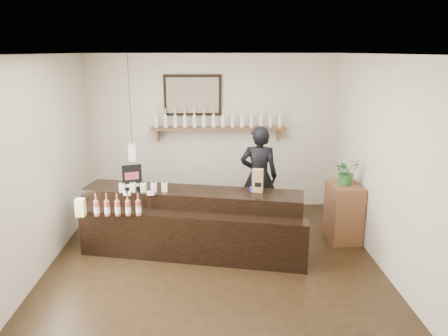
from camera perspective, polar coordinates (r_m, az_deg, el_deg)
ground at (r=6.03m, az=-1.31°, el=-13.05°), size 5.00×5.00×0.00m
room_shell at (r=5.43m, az=-1.42°, el=2.99°), size 5.00×5.00×5.00m
back_wall_decor at (r=7.77m, az=-2.53°, el=7.00°), size 2.66×0.96×1.69m
counter at (r=6.38m, az=-4.27°, el=-7.26°), size 3.24×1.50×1.04m
promo_sign at (r=6.37m, az=-11.91°, el=-1.27°), size 0.27×0.10×0.38m
paper_bag at (r=6.22m, az=4.42°, el=-1.64°), size 0.17×0.14×0.33m
tape_dispenser at (r=6.26m, az=4.05°, el=-2.66°), size 0.15×0.08×0.12m
side_cabinet at (r=6.98m, az=15.35°, el=-5.56°), size 0.47×0.63×0.89m
potted_plant at (r=6.78m, az=15.73°, el=-0.44°), size 0.45×0.42×0.41m
shopkeeper at (r=7.16m, az=4.59°, el=-0.26°), size 0.75×0.55×1.90m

